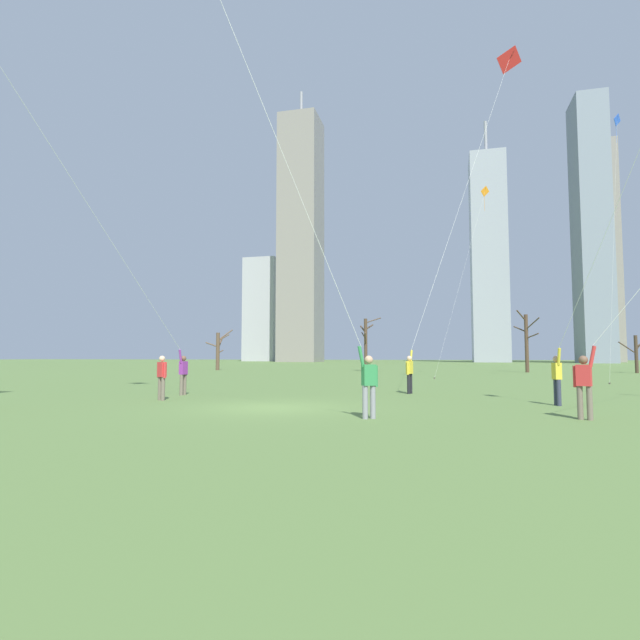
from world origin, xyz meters
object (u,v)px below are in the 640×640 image
object	(u,v)px
bare_tree_left_of_center	(218,349)
bare_tree_right_of_center	(636,353)
bystander_watching_nearby	(162,375)
distant_kite_drifting_left_blue	(616,149)
distant_kite_drifting_right_orange	(480,210)
bare_tree_center	(526,341)
bare_tree_leftmost	(366,342)
kite_flyer_foreground_right_yellow	(117,265)
kite_flyer_far_back_white	(572,338)
kite_flyer_midfield_left_green	(303,218)
kite_flyer_midfield_center_red	(441,273)

from	to	relation	value
bare_tree_left_of_center	bare_tree_right_of_center	distance (m)	42.82
bystander_watching_nearby	distant_kite_drifting_left_blue	distance (m)	31.33
distant_kite_drifting_right_orange	bare_tree_center	bearing A→B (deg)	67.47
bystander_watching_nearby	bare_tree_leftmost	distance (m)	36.13
distant_kite_drifting_left_blue	kite_flyer_foreground_right_yellow	bearing A→B (deg)	-138.05
kite_flyer_far_back_white	bare_tree_center	size ratio (longest dim) A/B	1.95
kite_flyer_midfield_left_green	bare_tree_leftmost	distance (m)	40.73
kite_flyer_foreground_right_yellow	bystander_watching_nearby	bearing A→B (deg)	46.96
kite_flyer_midfield_center_red	bare_tree_center	size ratio (longest dim) A/B	3.16
kite_flyer_midfield_left_green	bare_tree_leftmost	size ratio (longest dim) A/B	3.81
bare_tree_right_of_center	bare_tree_center	xyz separation A→B (m)	(-9.73, -0.33, 1.19)
kite_flyer_midfield_left_green	distant_kite_drifting_left_blue	size ratio (longest dim) A/B	1.25
bare_tree_left_of_center	bare_tree_leftmost	bearing A→B (deg)	-1.33
kite_flyer_far_back_white	kite_flyer_midfield_center_red	world-z (taller)	kite_flyer_midfield_center_red
kite_flyer_far_back_white	kite_flyer_foreground_right_yellow	bearing A→B (deg)	-172.67
kite_flyer_far_back_white	kite_flyer_midfield_center_red	size ratio (longest dim) A/B	0.62
kite_flyer_far_back_white	distant_kite_drifting_left_blue	distance (m)	23.06
kite_flyer_midfield_left_green	bare_tree_left_of_center	bearing A→B (deg)	118.23
kite_flyer_far_back_white	bare_tree_center	bearing A→B (deg)	83.80
kite_flyer_midfield_left_green	bare_tree_right_of_center	bearing A→B (deg)	63.16
bare_tree_center	bare_tree_leftmost	distance (m)	15.95
bare_tree_center	distant_kite_drifting_right_orange	bearing A→B (deg)	-112.53
distant_kite_drifting_right_orange	bare_tree_left_of_center	xyz separation A→B (m)	(-28.18, 11.61, -10.91)
kite_flyer_midfield_center_red	bare_tree_leftmost	distance (m)	29.79
kite_flyer_far_back_white	bystander_watching_nearby	distance (m)	13.99
bystander_watching_nearby	bare_tree_right_of_center	distance (m)	46.10
bare_tree_left_of_center	kite_flyer_far_back_white	bearing A→B (deg)	-50.73
kite_flyer_midfield_left_green	distant_kite_drifting_left_blue	bearing A→B (deg)	58.13
kite_flyer_midfield_center_red	bare_tree_right_of_center	world-z (taller)	kite_flyer_midfield_center_red
distant_kite_drifting_left_blue	bare_tree_left_of_center	distance (m)	42.24
kite_flyer_foreground_right_yellow	bare_tree_center	world-z (taller)	kite_flyer_foreground_right_yellow
kite_flyer_far_back_white	bare_tree_right_of_center	size ratio (longest dim) A/B	3.35
bare_tree_left_of_center	kite_flyer_midfield_center_red	bearing A→B (deg)	-49.01
kite_flyer_foreground_right_yellow	bare_tree_leftmost	bearing A→B (deg)	85.39
kite_flyer_midfield_left_green	bare_tree_leftmost	xyz separation A→B (m)	(-4.76, 40.40, -2.02)
kite_flyer_midfield_center_red	kite_flyer_midfield_left_green	size ratio (longest dim) A/B	0.89
kite_flyer_far_back_white	distant_kite_drifting_right_orange	bearing A→B (deg)	92.38
bystander_watching_nearby	bare_tree_right_of_center	xyz separation A→B (m)	(27.54, 36.95, 1.03)
kite_flyer_midfield_left_green	bare_tree_center	bearing A→B (deg)	74.74
kite_flyer_foreground_right_yellow	kite_flyer_midfield_left_green	size ratio (longest dim) A/B	0.76
bystander_watching_nearby	bare_tree_left_of_center	bearing A→B (deg)	112.75
kite_flyer_midfield_left_green	bare_tree_center	distance (m)	42.53
kite_flyer_foreground_right_yellow	bystander_watching_nearby	xyz separation A→B (m)	(1.13, 1.21, -3.89)
distant_kite_drifting_right_orange	kite_flyer_far_back_white	bearing A→B (deg)	-87.62
bare_tree_left_of_center	bare_tree_right_of_center	xyz separation A→B (m)	(42.81, 0.53, -0.43)
bare_tree_left_of_center	bare_tree_leftmost	xyz separation A→B (m)	(17.15, -0.40, 0.70)
bare_tree_right_of_center	kite_flyer_midfield_center_red	bearing A→B (deg)	-120.85
distant_kite_drifting_left_blue	bare_tree_right_of_center	distance (m)	23.41
distant_kite_drifting_left_blue	bare_tree_leftmost	bearing A→B (deg)	137.61
bare_tree_center	bare_tree_left_of_center	bearing A→B (deg)	-179.66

